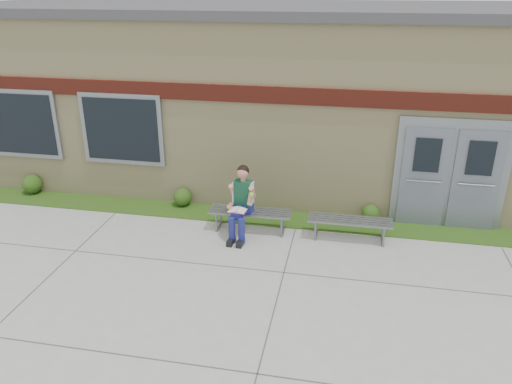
# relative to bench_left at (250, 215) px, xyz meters

# --- Properties ---
(ground) EXTENTS (80.00, 80.00, 0.00)m
(ground) POSITION_rel_bench_left_xyz_m (-0.09, -1.99, -0.33)
(ground) COLOR #9E9E99
(ground) RESTS_ON ground
(grass_strip) EXTENTS (16.00, 0.80, 0.02)m
(grass_strip) POSITION_rel_bench_left_xyz_m (-0.09, 0.61, -0.32)
(grass_strip) COLOR #224713
(grass_strip) RESTS_ON ground
(school_building) EXTENTS (16.20, 6.22, 4.20)m
(school_building) POSITION_rel_bench_left_xyz_m (-0.09, 4.00, 1.77)
(school_building) COLOR beige
(school_building) RESTS_ON ground
(bench_left) EXTENTS (1.68, 0.50, 0.43)m
(bench_left) POSITION_rel_bench_left_xyz_m (0.00, 0.00, 0.00)
(bench_left) COLOR slate
(bench_left) RESTS_ON ground
(bench_right) EXTENTS (1.64, 0.46, 0.42)m
(bench_right) POSITION_rel_bench_left_xyz_m (2.00, -0.00, -0.01)
(bench_right) COLOR slate
(bench_right) RESTS_ON ground
(girl) EXTENTS (0.54, 0.92, 1.43)m
(girl) POSITION_rel_bench_left_xyz_m (-0.13, -0.22, 0.39)
(girl) COLOR navy
(girl) RESTS_ON ground
(shrub_west) EXTENTS (0.46, 0.46, 0.46)m
(shrub_west) POSITION_rel_bench_left_xyz_m (-5.51, 0.86, -0.09)
(shrub_west) COLOR #224713
(shrub_west) RESTS_ON grass_strip
(shrub_mid) EXTENTS (0.41, 0.41, 0.41)m
(shrub_mid) POSITION_rel_bench_left_xyz_m (-1.75, 0.86, -0.11)
(shrub_mid) COLOR #224713
(shrub_mid) RESTS_ON grass_strip
(shrub_east) EXTENTS (0.37, 0.37, 0.37)m
(shrub_east) POSITION_rel_bench_left_xyz_m (2.42, 0.86, -0.13)
(shrub_east) COLOR #224713
(shrub_east) RESTS_ON grass_strip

